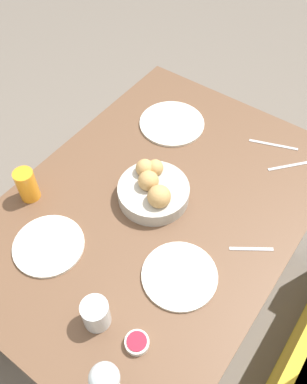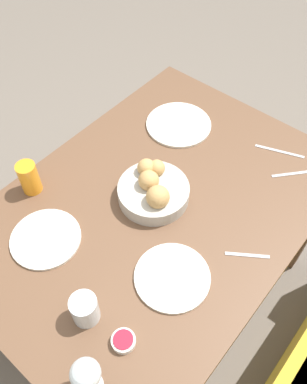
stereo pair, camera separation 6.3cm
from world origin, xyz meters
The scene contains 13 objects.
ground_plane centered at (0.00, 0.00, 0.00)m, with size 10.00×10.00×0.00m, color #6B6056.
dining_table centered at (0.00, 0.00, 0.66)m, with size 1.29×0.92×0.77m.
bread_basket centered at (-0.02, -0.03, 0.81)m, with size 0.25×0.25×0.12m.
plate_near_left centered at (-0.36, -0.18, 0.77)m, with size 0.26×0.26×0.01m.
plate_near_right centered at (0.34, -0.18, 0.77)m, with size 0.23×0.23×0.01m.
plate_far_center centered at (0.18, 0.21, 0.77)m, with size 0.23×0.23×0.01m.
juice_glass centered at (0.23, -0.38, 0.83)m, with size 0.07×0.07×0.12m.
water_tumbler centered at (0.43, 0.10, 0.81)m, with size 0.08×0.08×0.09m.
wine_glass centered at (0.55, 0.24, 0.88)m, with size 0.08×0.08×0.16m.
jam_bowl_berry centered at (0.42, 0.23, 0.78)m, with size 0.07×0.07×0.02m.
fork_silver centered at (-0.43, 0.30, 0.77)m, with size 0.15×0.13×0.00m.
knife_silver centered at (-0.49, 0.20, 0.77)m, with size 0.07×0.18×0.00m.
spoon_coffee centered at (-0.03, 0.35, 0.77)m, with size 0.09×0.12×0.00m.
Camera 1 is at (0.67, 0.47, 1.89)m, focal length 38.00 mm.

